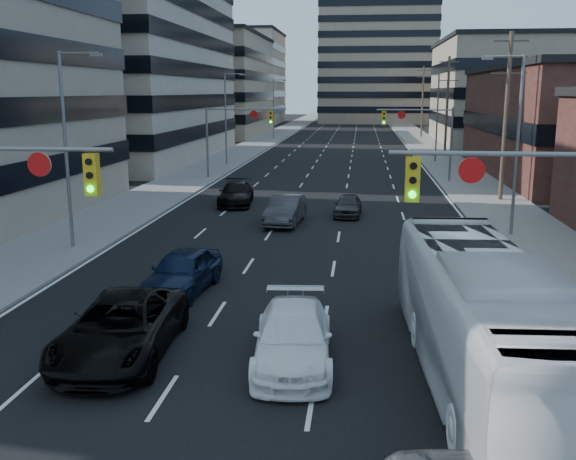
# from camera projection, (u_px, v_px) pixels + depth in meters

# --- Properties ---
(road_surface) EXTENTS (18.00, 300.00, 0.02)m
(road_surface) POSITION_uv_depth(u_px,v_px,m) (348.00, 126.00, 135.72)
(road_surface) COLOR black
(road_surface) RESTS_ON ground
(sidewalk_left) EXTENTS (5.00, 300.00, 0.15)m
(sidewalk_left) POSITION_uv_depth(u_px,v_px,m) (294.00, 125.00, 136.98)
(sidewalk_left) COLOR slate
(sidewalk_left) RESTS_ON ground
(sidewalk_right) EXTENTS (5.00, 300.00, 0.15)m
(sidewalk_right) POSITION_uv_depth(u_px,v_px,m) (403.00, 126.00, 134.44)
(sidewalk_right) COLOR slate
(sidewalk_right) RESTS_ON ground
(office_left_mid) EXTENTS (26.00, 34.00, 28.00)m
(office_left_mid) POSITION_uv_depth(u_px,v_px,m) (81.00, 26.00, 67.76)
(office_left_mid) COLOR #ADA089
(office_left_mid) RESTS_ON ground
(office_left_far) EXTENTS (20.00, 30.00, 16.00)m
(office_left_far) POSITION_uv_depth(u_px,v_px,m) (202.00, 87.00, 107.55)
(office_left_far) COLOR gray
(office_left_far) RESTS_ON ground
(office_right_far) EXTENTS (22.00, 28.00, 14.00)m
(office_right_far) POSITION_uv_depth(u_px,v_px,m) (520.00, 93.00, 90.70)
(office_right_far) COLOR gray
(office_right_far) RESTS_ON ground
(bg_block_left) EXTENTS (24.00, 24.00, 20.00)m
(bg_block_left) POSITION_uv_depth(u_px,v_px,m) (227.00, 79.00, 146.40)
(bg_block_left) COLOR #ADA089
(bg_block_left) RESTS_ON ground
(bg_block_right) EXTENTS (22.00, 22.00, 12.00)m
(bg_block_right) POSITION_uv_depth(u_px,v_px,m) (506.00, 97.00, 130.92)
(bg_block_right) COLOR gray
(bg_block_right) RESTS_ON ground
(signal_near_right) EXTENTS (6.59, 0.33, 6.00)m
(signal_near_right) POSITION_uv_depth(u_px,v_px,m) (551.00, 215.00, 15.52)
(signal_near_right) COLOR slate
(signal_near_right) RESTS_ON ground
(signal_far_left) EXTENTS (6.09, 0.33, 6.00)m
(signal_far_left) POSITION_uv_depth(u_px,v_px,m) (234.00, 128.00, 53.12)
(signal_far_left) COLOR slate
(signal_far_left) RESTS_ON ground
(signal_far_right) EXTENTS (6.09, 0.33, 6.00)m
(signal_far_right) POSITION_uv_depth(u_px,v_px,m) (422.00, 129.00, 51.43)
(signal_far_right) COLOR slate
(signal_far_right) RESTS_ON ground
(utility_pole_block) EXTENTS (2.20, 0.28, 11.00)m
(utility_pole_block) POSITION_uv_depth(u_px,v_px,m) (506.00, 114.00, 41.88)
(utility_pole_block) COLOR #4C3D2D
(utility_pole_block) RESTS_ON ground
(utility_pole_midblock) EXTENTS (2.20, 0.28, 11.00)m
(utility_pole_midblock) POSITION_uv_depth(u_px,v_px,m) (447.00, 105.00, 71.01)
(utility_pole_midblock) COLOR #4C3D2D
(utility_pole_midblock) RESTS_ON ground
(utility_pole_distant) EXTENTS (2.20, 0.28, 11.00)m
(utility_pole_distant) POSITION_uv_depth(u_px,v_px,m) (423.00, 101.00, 100.14)
(utility_pole_distant) COLOR #4C3D2D
(utility_pole_distant) RESTS_ON ground
(streetlight_left_near) EXTENTS (2.03, 0.22, 9.00)m
(streetlight_left_near) POSITION_uv_depth(u_px,v_px,m) (69.00, 141.00, 28.99)
(streetlight_left_near) COLOR slate
(streetlight_left_near) RESTS_ON ground
(streetlight_left_mid) EXTENTS (2.03, 0.22, 9.00)m
(streetlight_left_mid) POSITION_uv_depth(u_px,v_px,m) (227.00, 114.00, 62.97)
(streetlight_left_mid) COLOR slate
(streetlight_left_mid) RESTS_ON ground
(streetlight_left_far) EXTENTS (2.03, 0.22, 9.00)m
(streetlight_left_far) POSITION_uv_depth(u_px,v_px,m) (275.00, 106.00, 96.95)
(streetlight_left_far) COLOR slate
(streetlight_left_far) RESTS_ON ground
(streetlight_right_near) EXTENTS (2.03, 0.22, 9.00)m
(streetlight_right_near) POSITION_uv_depth(u_px,v_px,m) (515.00, 137.00, 31.56)
(streetlight_right_near) COLOR slate
(streetlight_right_near) RESTS_ON ground
(streetlight_right_far) EXTENTS (2.03, 0.22, 9.00)m
(streetlight_right_far) POSITION_uv_depth(u_px,v_px,m) (436.00, 113.00, 65.54)
(streetlight_right_far) COLOR slate
(streetlight_right_far) RESTS_ON ground
(black_pickup) EXTENTS (3.05, 6.09, 1.65)m
(black_pickup) POSITION_uv_depth(u_px,v_px,m) (121.00, 328.00, 17.85)
(black_pickup) COLOR black
(black_pickup) RESTS_ON ground
(white_van) EXTENTS (2.46, 5.26, 1.49)m
(white_van) POSITION_uv_depth(u_px,v_px,m) (293.00, 337.00, 17.38)
(white_van) COLOR white
(white_van) RESTS_ON ground
(transit_bus) EXTENTS (3.57, 12.37, 3.40)m
(transit_bus) POSITION_uv_depth(u_px,v_px,m) (486.00, 321.00, 15.88)
(transit_bus) COLOR white
(transit_bus) RESTS_ON ground
(sedan_blue) EXTENTS (2.38, 4.87, 1.60)m
(sedan_blue) POSITION_uv_depth(u_px,v_px,m) (182.00, 271.00, 23.52)
(sedan_blue) COLOR black
(sedan_blue) RESTS_ON ground
(sedan_grey_center) EXTENTS (2.05, 4.90, 1.57)m
(sedan_grey_center) POSITION_uv_depth(u_px,v_px,m) (286.00, 210.00, 35.67)
(sedan_grey_center) COLOR #363538
(sedan_grey_center) RESTS_ON ground
(sedan_black_far) EXTENTS (2.55, 5.27, 1.48)m
(sedan_black_far) POSITION_uv_depth(u_px,v_px,m) (236.00, 194.00, 41.73)
(sedan_black_far) COLOR black
(sedan_black_far) RESTS_ON ground
(sedan_grey_right) EXTENTS (1.71, 3.87, 1.30)m
(sedan_grey_right) POSITION_uv_depth(u_px,v_px,m) (348.00, 205.00, 38.02)
(sedan_grey_right) COLOR #2E2D30
(sedan_grey_right) RESTS_ON ground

